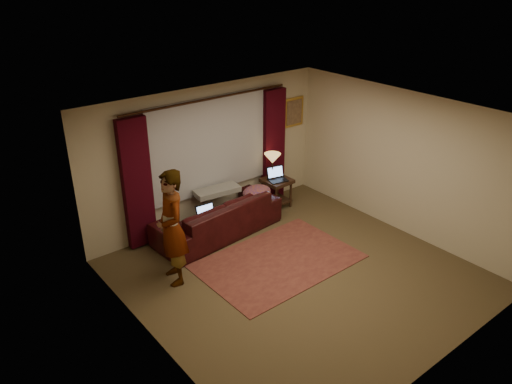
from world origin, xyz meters
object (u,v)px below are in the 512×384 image
end_table (277,193)px  tiffany_lamp (272,166)px  laptop_sofa (208,214)px  laptop_table (278,175)px  sofa (218,210)px  person (172,228)px

end_table → tiffany_lamp: size_ratio=1.14×
laptop_sofa → laptop_table: size_ratio=0.95×
laptop_sofa → tiffany_lamp: tiffany_lamp is taller
sofa → tiffany_lamp: size_ratio=4.54×
laptop_sofa → laptop_table: laptop_table is taller
laptop_sofa → person: person is taller
sofa → end_table: (1.57, 0.18, -0.18)m
end_table → tiffany_lamp: tiffany_lamp is taller
sofa → laptop_sofa: sofa is taller
tiffany_lamp → person: person is taller
sofa → end_table: 1.59m
laptop_sofa → tiffany_lamp: size_ratio=0.71×
end_table → sofa: bearing=-173.5°
laptop_sofa → sofa: bearing=37.3°
laptop_table → person: 3.02m
tiffany_lamp → laptop_sofa: bearing=-165.4°
laptop_table → person: size_ratio=0.21×
laptop_sofa → person: 1.19m
laptop_sofa → laptop_table: bearing=14.5°
end_table → person: (-2.91, -0.94, 0.63)m
person → laptop_table: bearing=119.5°
sofa → end_table: bearing=-178.7°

